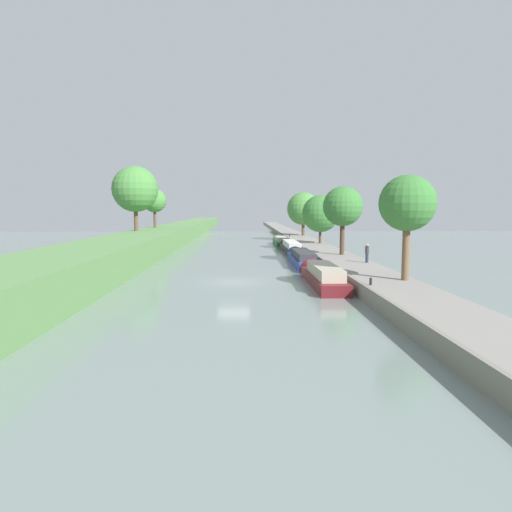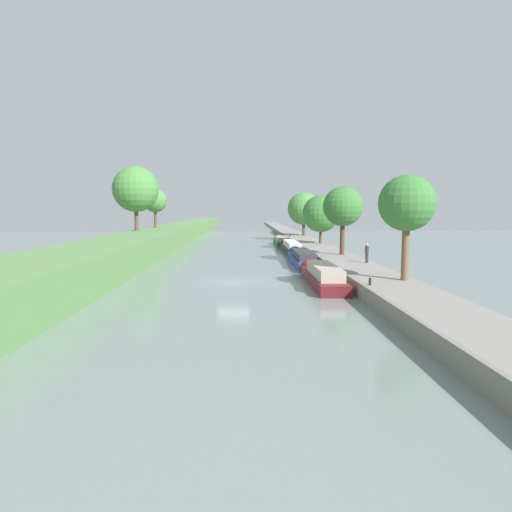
{
  "view_description": "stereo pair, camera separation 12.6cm",
  "coord_description": "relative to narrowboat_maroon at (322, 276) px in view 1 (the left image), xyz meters",
  "views": [
    {
      "loc": [
        0.76,
        -34.79,
        5.64
      ],
      "look_at": [
        2.01,
        9.9,
        1.0
      ],
      "focal_mm": 31.8,
      "sensor_mm": 36.0,
      "label": 1
    },
    {
      "loc": [
        0.89,
        -34.79,
        5.64
      ],
      "look_at": [
        2.01,
        9.9,
        1.0
      ],
      "focal_mm": 31.8,
      "sensor_mm": 36.0,
      "label": 2
    }
  ],
  "objects": [
    {
      "name": "narrowboat_maroon",
      "position": [
        0.0,
        0.0,
        0.0
      ],
      "size": [
        2.03,
        11.11,
        2.15
      ],
      "color": "maroon",
      "rests_on": "ground_plane"
    },
    {
      "name": "narrowboat_green",
      "position": [
        -0.0,
        38.49,
        -0.12
      ],
      "size": [
        1.99,
        10.25,
        1.91
      ],
      "color": "#1E6033",
      "rests_on": "ground_plane"
    },
    {
      "name": "tree_rightbank_midfar",
      "position": [
        4.59,
        28.03,
        4.38
      ],
      "size": [
        5.05,
        5.05,
        6.58
      ],
      "color": "#4C3828",
      "rests_on": "right_towpath"
    },
    {
      "name": "right_towpath",
      "position": [
        3.62,
        1.03,
        -0.16
      ],
      "size": [
        4.01,
        260.0,
        0.96
      ],
      "color": "gray",
      "rests_on": "ground_plane"
    },
    {
      "name": "ground_plane",
      "position": [
        -6.7,
        1.03,
        -0.64
      ],
      "size": [
        160.0,
        160.0,
        0.0
      ],
      "primitive_type": "plane",
      "color": "slate"
    },
    {
      "name": "left_grassy_bank",
      "position": [
        -18.57,
        1.03,
        0.66
      ],
      "size": [
        7.08,
        260.0,
        2.6
      ],
      "color": "#5B894C",
      "rests_on": "ground_plane"
    },
    {
      "name": "narrowboat_blue",
      "position": [
        0.04,
        12.46,
        -0.03
      ],
      "size": [
        1.98,
        12.17,
        2.02
      ],
      "color": "#283D93",
      "rests_on": "ground_plane"
    },
    {
      "name": "person_walking",
      "position": [
        4.9,
        5.42,
        1.2
      ],
      "size": [
        0.34,
        0.34,
        1.66
      ],
      "color": "#282D42",
      "rests_on": "right_towpath"
    },
    {
      "name": "stone_quay",
      "position": [
        1.49,
        1.03,
        -0.13
      ],
      "size": [
        0.25,
        260.0,
        1.01
      ],
      "color": "gray",
      "rests_on": "ground_plane"
    },
    {
      "name": "tree_rightbank_midnear",
      "position": [
        4.22,
        12.45,
        5.24
      ],
      "size": [
        4.06,
        4.06,
        6.99
      ],
      "color": "#4C3828",
      "rests_on": "right_towpath"
    },
    {
      "name": "mooring_bollard_near",
      "position": [
        1.92,
        -6.32,
        0.55
      ],
      "size": [
        0.16,
        0.16,
        0.45
      ],
      "color": "black",
      "rests_on": "right_towpath"
    },
    {
      "name": "narrowboat_black",
      "position": [
        0.27,
        25.48,
        -0.02
      ],
      "size": [
        1.85,
        13.89,
        2.01
      ],
      "color": "black",
      "rests_on": "ground_plane"
    },
    {
      "name": "tree_rightbank_near",
      "position": [
        4.74,
        -4.41,
        5.34
      ],
      "size": [
        3.68,
        3.68,
        6.9
      ],
      "color": "brown",
      "rests_on": "right_towpath"
    },
    {
      "name": "tree_leftbank_downstream",
      "position": [
        -20.51,
        41.48,
        6.36
      ],
      "size": [
        3.88,
        3.88,
        6.37
      ],
      "color": "brown",
      "rests_on": "left_grassy_bank"
    },
    {
      "name": "tree_leftbank_upstream",
      "position": [
        -20.95,
        30.14,
        7.76
      ],
      "size": [
        6.36,
        6.36,
        8.99
      ],
      "color": "brown",
      "rests_on": "left_grassy_bank"
    },
    {
      "name": "mooring_bollard_far",
      "position": [
        1.92,
        43.19,
        0.55
      ],
      "size": [
        0.16,
        0.16,
        0.45
      ],
      "color": "black",
      "rests_on": "right_towpath"
    },
    {
      "name": "tree_rightbank_far",
      "position": [
        4.73,
        46.82,
        5.06
      ],
      "size": [
        5.81,
        5.81,
        7.65
      ],
      "color": "brown",
      "rests_on": "right_towpath"
    }
  ]
}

